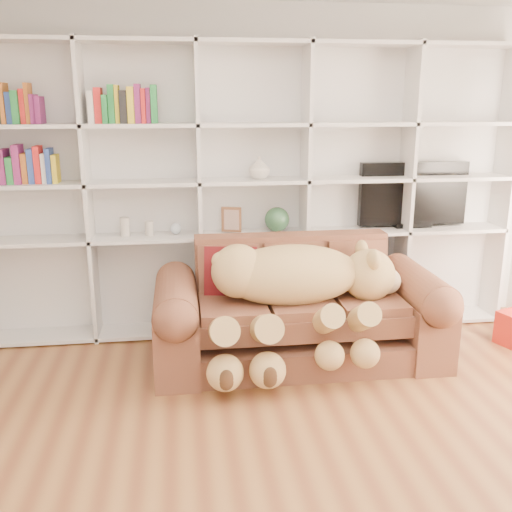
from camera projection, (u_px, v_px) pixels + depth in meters
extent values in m
plane|color=brown|center=(312.00, 506.00, 2.82)|extent=(5.00, 5.00, 0.00)
cube|color=silver|center=(250.00, 172.00, 4.85)|extent=(5.00, 0.02, 2.70)
cube|color=silver|center=(250.00, 190.00, 4.85)|extent=(4.40, 0.03, 2.40)
cube|color=silver|center=(88.00, 196.00, 4.53)|extent=(0.03, 0.35, 2.40)
cube|color=silver|center=(199.00, 194.00, 4.65)|extent=(0.03, 0.35, 2.40)
cube|color=silver|center=(305.00, 192.00, 4.76)|extent=(0.03, 0.35, 2.40)
cube|color=silver|center=(406.00, 190.00, 4.87)|extent=(0.03, 0.35, 2.40)
cube|color=silver|center=(502.00, 187.00, 4.98)|extent=(0.03, 0.35, 2.40)
cube|color=silver|center=(253.00, 325.00, 5.01)|extent=(4.40, 0.35, 0.03)
cube|color=silver|center=(253.00, 234.00, 4.79)|extent=(4.40, 0.35, 0.03)
cube|color=silver|center=(253.00, 181.00, 4.68)|extent=(4.40, 0.35, 0.03)
cube|color=silver|center=(253.00, 125.00, 4.56)|extent=(4.40, 0.35, 0.03)
cube|color=silver|center=(252.00, 42.00, 4.39)|extent=(4.40, 0.35, 0.03)
cube|color=brown|center=(299.00, 346.00, 4.39)|extent=(2.07, 0.84, 0.22)
cube|color=brown|center=(300.00, 307.00, 4.29)|extent=(1.53, 0.69, 0.30)
cube|color=brown|center=(291.00, 267.00, 4.60)|extent=(1.53, 0.20, 0.54)
cube|color=brown|center=(177.00, 333.00, 4.23)|extent=(0.31, 0.93, 0.54)
cube|color=brown|center=(414.00, 320.00, 4.47)|extent=(0.31, 0.93, 0.54)
cylinder|color=brown|center=(176.00, 298.00, 4.16)|extent=(0.31, 0.89, 0.31)
cylinder|color=brown|center=(417.00, 288.00, 4.40)|extent=(0.31, 0.89, 0.31)
ellipsoid|color=tan|center=(291.00, 275.00, 4.18)|extent=(1.04, 0.50, 0.45)
sphere|color=tan|center=(238.00, 271.00, 4.12)|extent=(0.39, 0.39, 0.39)
sphere|color=tan|center=(369.00, 275.00, 4.26)|extent=(0.39, 0.39, 0.39)
sphere|color=beige|center=(388.00, 281.00, 4.30)|extent=(0.20, 0.20, 0.20)
sphere|color=#412917|center=(397.00, 282.00, 4.31)|extent=(0.06, 0.06, 0.06)
ellipsoid|color=tan|center=(374.00, 259.00, 4.08)|extent=(0.09, 0.15, 0.15)
ellipsoid|color=tan|center=(362.00, 250.00, 4.35)|extent=(0.09, 0.15, 0.15)
sphere|color=tan|center=(221.00, 261.00, 4.08)|extent=(0.13, 0.13, 0.13)
cylinder|color=tan|center=(325.00, 321.00, 3.95)|extent=(0.17, 0.48, 0.35)
cylinder|color=tan|center=(360.00, 319.00, 3.98)|extent=(0.17, 0.48, 0.35)
cylinder|color=tan|center=(223.00, 331.00, 3.87)|extent=(0.20, 0.55, 0.40)
cylinder|color=tan|center=(264.00, 329.00, 3.91)|extent=(0.20, 0.55, 0.40)
sphere|color=tan|center=(330.00, 356.00, 3.86)|extent=(0.21, 0.21, 0.21)
sphere|color=tan|center=(366.00, 354.00, 3.89)|extent=(0.21, 0.21, 0.21)
sphere|color=tan|center=(225.00, 372.00, 3.79)|extent=(0.25, 0.25, 0.25)
sphere|color=tan|center=(267.00, 370.00, 3.82)|extent=(0.25, 0.25, 0.25)
cube|color=maroon|center=(231.00, 273.00, 4.37)|extent=(0.43, 0.28, 0.42)
cube|color=black|center=(413.00, 194.00, 4.94)|extent=(0.95, 0.08, 0.54)
cube|color=black|center=(411.00, 224.00, 5.01)|extent=(0.32, 0.18, 0.04)
cube|color=brown|center=(231.00, 219.00, 4.74)|extent=(0.17, 0.08, 0.21)
sphere|color=#2B5535|center=(277.00, 219.00, 4.79)|extent=(0.21, 0.21, 0.21)
cylinder|color=beige|center=(125.00, 227.00, 4.64)|extent=(0.10, 0.10, 0.16)
cylinder|color=beige|center=(149.00, 228.00, 4.67)|extent=(0.07, 0.07, 0.12)
sphere|color=silver|center=(176.00, 229.00, 4.70)|extent=(0.09, 0.09, 0.09)
imported|color=beige|center=(259.00, 168.00, 4.65)|extent=(0.18, 0.18, 0.18)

